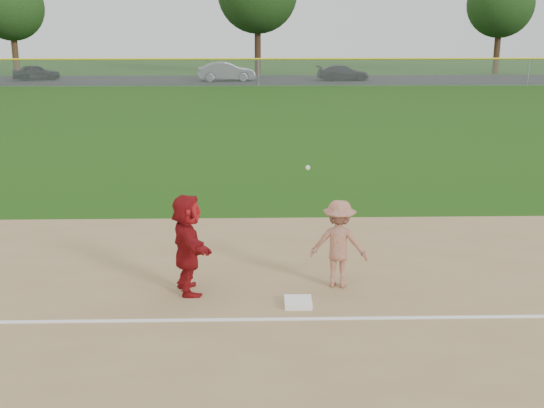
{
  "coord_description": "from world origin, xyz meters",
  "views": [
    {
      "loc": [
        -0.31,
        -10.73,
        4.57
      ],
      "look_at": [
        0.0,
        1.5,
        1.3
      ],
      "focal_mm": 45.0,
      "sensor_mm": 36.0,
      "label": 1
    }
  ],
  "objects_px": {
    "base_runner": "(187,244)",
    "car_mid": "(226,72)",
    "car_right": "(343,73)",
    "car_left": "(36,72)",
    "first_base": "(298,302)"
  },
  "relations": [
    {
      "from": "first_base",
      "to": "car_left",
      "type": "height_order",
      "value": "car_left"
    },
    {
      "from": "car_mid",
      "to": "car_right",
      "type": "bearing_deg",
      "value": -95.11
    },
    {
      "from": "base_runner",
      "to": "car_mid",
      "type": "distance_m",
      "value": 44.48
    },
    {
      "from": "car_left",
      "to": "car_mid",
      "type": "relative_size",
      "value": 0.82
    },
    {
      "from": "base_runner",
      "to": "first_base",
      "type": "bearing_deg",
      "value": -125.43
    },
    {
      "from": "first_base",
      "to": "car_right",
      "type": "height_order",
      "value": "car_right"
    },
    {
      "from": "base_runner",
      "to": "car_right",
      "type": "height_order",
      "value": "base_runner"
    },
    {
      "from": "first_base",
      "to": "car_mid",
      "type": "bearing_deg",
      "value": 93.75
    },
    {
      "from": "base_runner",
      "to": "car_left",
      "type": "relative_size",
      "value": 0.47
    },
    {
      "from": "base_runner",
      "to": "car_mid",
      "type": "relative_size",
      "value": 0.39
    },
    {
      "from": "base_runner",
      "to": "car_mid",
      "type": "height_order",
      "value": "base_runner"
    },
    {
      "from": "first_base",
      "to": "base_runner",
      "type": "distance_m",
      "value": 2.14
    },
    {
      "from": "car_right",
      "to": "base_runner",
      "type": "bearing_deg",
      "value": 163.93
    },
    {
      "from": "base_runner",
      "to": "car_left",
      "type": "distance_m",
      "value": 48.6
    },
    {
      "from": "first_base",
      "to": "car_left",
      "type": "relative_size",
      "value": 0.12
    }
  ]
}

